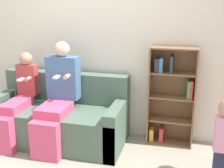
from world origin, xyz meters
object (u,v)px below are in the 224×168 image
at_px(adult_seated, 58,95).
at_px(bookshelf, 171,95).
at_px(child_seated, 18,100).
at_px(couch, 59,118).

bearing_deg(adult_seated, bookshelf, 18.08).
bearing_deg(child_seated, adult_seated, 4.53).
height_order(adult_seated, bookshelf, adult_seated).
bearing_deg(adult_seated, child_seated, -175.47).
xyz_separation_m(child_seated, bookshelf, (1.89, 0.48, 0.07)).
bearing_deg(child_seated, couch, 19.54).
distance_m(adult_seated, child_seated, 0.55).
bearing_deg(couch, bookshelf, 12.55).
height_order(couch, bookshelf, bookshelf).
height_order(couch, adult_seated, adult_seated).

